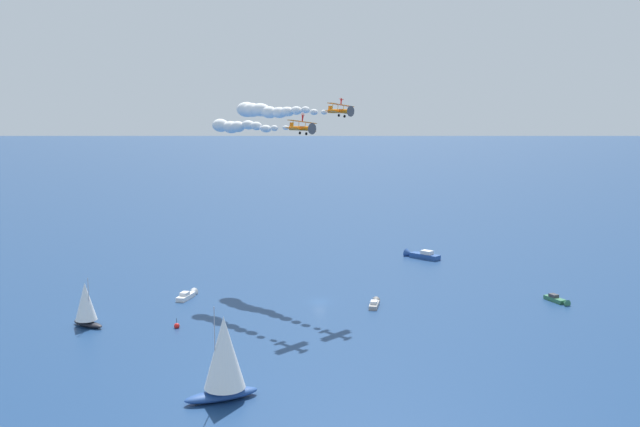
{
  "coord_description": "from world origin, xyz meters",
  "views": [
    {
      "loc": [
        85.45,
        126.13,
        42.59
      ],
      "look_at": [
        -0.03,
        0.18,
        19.56
      ],
      "focal_mm": 40.31,
      "sensor_mm": 36.0,
      "label": 1
    }
  ],
  "objects_px": {
    "sailboat_near_centre": "(224,357)",
    "wingwalker_wingman": "(303,117)",
    "wingwalker_lead": "(341,100)",
    "sailboat_trailing": "(86,304)",
    "motorboat_inshore": "(420,255)",
    "biplane_lead": "(340,110)",
    "biplane_wingman": "(302,128)",
    "motorboat_far_port": "(558,300)",
    "marker_buoy": "(177,326)",
    "motorboat_far_stbd": "(188,295)",
    "motorboat_offshore": "(375,304)"
  },
  "relations": [
    {
      "from": "sailboat_trailing",
      "to": "wingwalker_lead",
      "type": "relative_size",
      "value": 6.36
    },
    {
      "from": "wingwalker_wingman",
      "to": "wingwalker_lead",
      "type": "bearing_deg",
      "value": -165.84
    },
    {
      "from": "motorboat_inshore",
      "to": "marker_buoy",
      "type": "distance_m",
      "value": 85.11
    },
    {
      "from": "marker_buoy",
      "to": "wingwalker_wingman",
      "type": "distance_m",
      "value": 48.56
    },
    {
      "from": "sailboat_near_centre",
      "to": "sailboat_trailing",
      "type": "xyz_separation_m",
      "value": [
        6.29,
        -46.77,
        -2.01
      ]
    },
    {
      "from": "biplane_lead",
      "to": "motorboat_far_stbd",
      "type": "bearing_deg",
      "value": -32.76
    },
    {
      "from": "sailboat_trailing",
      "to": "motorboat_offshore",
      "type": "bearing_deg",
      "value": 159.86
    },
    {
      "from": "motorboat_far_port",
      "to": "biplane_lead",
      "type": "relative_size",
      "value": 0.93
    },
    {
      "from": "sailboat_near_centre",
      "to": "biplane_wingman",
      "type": "relative_size",
      "value": 1.9
    },
    {
      "from": "motorboat_inshore",
      "to": "wingwalker_wingman",
      "type": "distance_m",
      "value": 71.36
    },
    {
      "from": "motorboat_offshore",
      "to": "marker_buoy",
      "type": "height_order",
      "value": "marker_buoy"
    },
    {
      "from": "motorboat_far_port",
      "to": "wingwalker_lead",
      "type": "height_order",
      "value": "wingwalker_lead"
    },
    {
      "from": "sailboat_near_centre",
      "to": "marker_buoy",
      "type": "distance_m",
      "value": 37.24
    },
    {
      "from": "motorboat_offshore",
      "to": "biplane_lead",
      "type": "xyz_separation_m",
      "value": [
        1.88,
        -10.24,
        40.91
      ]
    },
    {
      "from": "biplane_wingman",
      "to": "wingwalker_wingman",
      "type": "height_order",
      "value": "wingwalker_wingman"
    },
    {
      "from": "motorboat_inshore",
      "to": "wingwalker_lead",
      "type": "bearing_deg",
      "value": 25.92
    },
    {
      "from": "motorboat_offshore",
      "to": "sailboat_near_centre",
      "type": "bearing_deg",
      "value": 28.41
    },
    {
      "from": "marker_buoy",
      "to": "wingwalker_wingman",
      "type": "bearing_deg",
      "value": 175.61
    },
    {
      "from": "motorboat_inshore",
      "to": "biplane_wingman",
      "type": "height_order",
      "value": "biplane_wingman"
    },
    {
      "from": "sailboat_near_centre",
      "to": "wingwalker_wingman",
      "type": "distance_m",
      "value": 59.5
    },
    {
      "from": "motorboat_far_port",
      "to": "biplane_lead",
      "type": "distance_m",
      "value": 62.83
    },
    {
      "from": "motorboat_offshore",
      "to": "marker_buoy",
      "type": "relative_size",
      "value": 2.82
    },
    {
      "from": "sailboat_trailing",
      "to": "wingwalker_wingman",
      "type": "xyz_separation_m",
      "value": [
        -41.79,
        12.99,
        35.75
      ]
    },
    {
      "from": "wingwalker_lead",
      "to": "sailboat_trailing",
      "type": "bearing_deg",
      "value": -10.56
    },
    {
      "from": "motorboat_inshore",
      "to": "biplane_lead",
      "type": "relative_size",
      "value": 1.48
    },
    {
      "from": "biplane_wingman",
      "to": "motorboat_far_stbd",
      "type": "bearing_deg",
      "value": -51.97
    },
    {
      "from": "motorboat_far_stbd",
      "to": "sailboat_trailing",
      "type": "distance_m",
      "value": 26.49
    },
    {
      "from": "motorboat_far_port",
      "to": "marker_buoy",
      "type": "xyz_separation_m",
      "value": [
        76.01,
        -29.66,
        -0.14
      ]
    },
    {
      "from": "wingwalker_lead",
      "to": "motorboat_far_port",
      "type": "bearing_deg",
      "value": 140.05
    },
    {
      "from": "motorboat_far_port",
      "to": "motorboat_inshore",
      "type": "height_order",
      "value": "motorboat_inshore"
    },
    {
      "from": "wingwalker_lead",
      "to": "biplane_wingman",
      "type": "distance_m",
      "value": 13.64
    },
    {
      "from": "motorboat_far_port",
      "to": "wingwalker_wingman",
      "type": "height_order",
      "value": "wingwalker_wingman"
    },
    {
      "from": "sailboat_near_centre",
      "to": "motorboat_inshore",
      "type": "relative_size",
      "value": 1.28
    },
    {
      "from": "wingwalker_wingman",
      "to": "sailboat_trailing",
      "type": "bearing_deg",
      "value": -17.27
    },
    {
      "from": "motorboat_inshore",
      "to": "sailboat_trailing",
      "type": "height_order",
      "value": "sailboat_trailing"
    },
    {
      "from": "motorboat_inshore",
      "to": "biplane_lead",
      "type": "xyz_separation_m",
      "value": [
        42.98,
        20.8,
        40.59
      ]
    },
    {
      "from": "wingwalker_lead",
      "to": "wingwalker_wingman",
      "type": "relative_size",
      "value": 0.86
    },
    {
      "from": "marker_buoy",
      "to": "biplane_lead",
      "type": "bearing_deg",
      "value": -178.8
    },
    {
      "from": "wingwalker_wingman",
      "to": "biplane_wingman",
      "type": "bearing_deg",
      "value": 7.69
    },
    {
      "from": "motorboat_far_port",
      "to": "wingwalker_lead",
      "type": "bearing_deg",
      "value": -39.95
    },
    {
      "from": "motorboat_inshore",
      "to": "sailboat_trailing",
      "type": "distance_m",
      "value": 97.04
    },
    {
      "from": "motorboat_offshore",
      "to": "marker_buoy",
      "type": "xyz_separation_m",
      "value": [
        41.21,
        -9.41,
        -0.13
      ]
    },
    {
      "from": "motorboat_far_port",
      "to": "motorboat_offshore",
      "type": "xyz_separation_m",
      "value": [
        34.8,
        -20.25,
        -0.01
      ]
    },
    {
      "from": "motorboat_inshore",
      "to": "biplane_wingman",
      "type": "distance_m",
      "value": 70.39
    },
    {
      "from": "motorboat_far_port",
      "to": "sailboat_trailing",
      "type": "height_order",
      "value": "sailboat_trailing"
    },
    {
      "from": "motorboat_far_stbd",
      "to": "wingwalker_wingman",
      "type": "bearing_deg",
      "value": 128.48
    },
    {
      "from": "sailboat_trailing",
      "to": "wingwalker_lead",
      "type": "xyz_separation_m",
      "value": [
        -53.64,
        10.0,
        39.12
      ]
    },
    {
      "from": "biplane_wingman",
      "to": "marker_buoy",
      "type": "bearing_deg",
      "value": -4.5
    },
    {
      "from": "sailboat_near_centre",
      "to": "wingwalker_lead",
      "type": "distance_m",
      "value": 70.5
    },
    {
      "from": "sailboat_trailing",
      "to": "wingwalker_wingman",
      "type": "distance_m",
      "value": 56.51
    }
  ]
}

